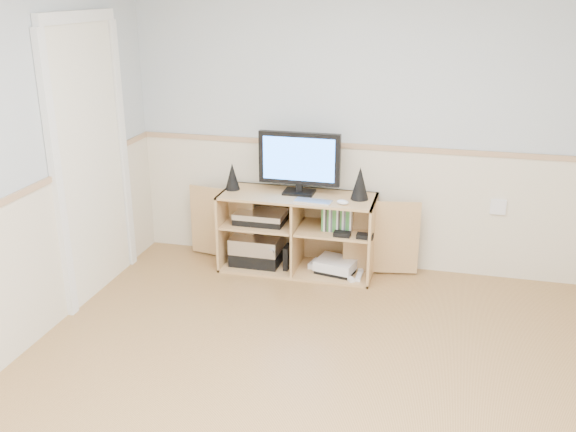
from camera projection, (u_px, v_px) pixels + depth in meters
The scene contains 11 objects.
room at pixel (311, 206), 3.15m from camera, with size 4.04×4.54×2.54m.
media_cabinet at pixel (299, 230), 5.32m from camera, with size 1.96×0.47×0.65m.
monitor at pixel (299, 161), 5.11m from camera, with size 0.66×0.18×0.50m.
speaker_left at pixel (232, 176), 5.27m from camera, with size 0.12×0.12×0.22m, color black.
speaker_right at pixel (360, 183), 5.02m from camera, with size 0.14×0.14×0.26m, color black.
keyboard at pixel (313, 201), 5.00m from camera, with size 0.29×0.11×0.01m, color white.
mouse at pixel (343, 202), 4.94m from camera, with size 0.10×0.06×0.04m, color white.
av_components at pixel (258, 241), 5.38m from camera, with size 0.50×0.30×0.47m.
game_consoles at pixel (335, 266), 5.27m from camera, with size 0.46×0.32×0.11m.
game_cases at pixel (338, 219), 5.12m from camera, with size 0.24×0.14×0.19m, color #3F8C3F.
wall_outlet at pixel (498, 207), 5.04m from camera, with size 0.12×0.03×0.12m, color white.
Camera 1 is at (0.56, -2.80, 2.24)m, focal length 40.00 mm.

